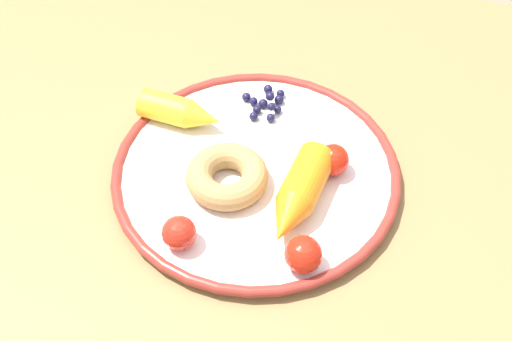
# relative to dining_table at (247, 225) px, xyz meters

# --- Properties ---
(dining_table) EXTENTS (1.27, 0.85, 0.75)m
(dining_table) POSITION_rel_dining_table_xyz_m (0.00, 0.00, 0.00)
(dining_table) COLOR olive
(dining_table) RESTS_ON ground_plane
(plate) EXTENTS (0.33, 0.33, 0.02)m
(plate) POSITION_rel_dining_table_xyz_m (-0.01, -0.01, 0.09)
(plate) COLOR white
(plate) RESTS_ON dining_table
(carrot_orange) EXTENTS (0.06, 0.13, 0.04)m
(carrot_orange) POSITION_rel_dining_table_xyz_m (-0.07, 0.03, 0.12)
(carrot_orange) COLOR orange
(carrot_orange) RESTS_ON plate
(carrot_yellow) EXTENTS (0.10, 0.05, 0.04)m
(carrot_yellow) POSITION_rel_dining_table_xyz_m (0.10, -0.06, 0.11)
(carrot_yellow) COLOR yellow
(carrot_yellow) RESTS_ON plate
(donut) EXTENTS (0.13, 0.13, 0.03)m
(donut) POSITION_rel_dining_table_xyz_m (0.02, 0.02, 0.11)
(donut) COLOR #AE844C
(donut) RESTS_ON plate
(blueberry_pile) EXTENTS (0.05, 0.06, 0.02)m
(blueberry_pile) POSITION_rel_dining_table_xyz_m (0.00, -0.12, 0.10)
(blueberry_pile) COLOR #191638
(blueberry_pile) RESTS_ON plate
(tomato_near) EXTENTS (0.04, 0.04, 0.04)m
(tomato_near) POSITION_rel_dining_table_xyz_m (0.04, 0.11, 0.11)
(tomato_near) COLOR red
(tomato_near) RESTS_ON plate
(tomato_mid) EXTENTS (0.04, 0.04, 0.04)m
(tomato_mid) POSITION_rel_dining_table_xyz_m (-0.08, 0.10, 0.11)
(tomato_mid) COLOR red
(tomato_mid) RESTS_ON plate
(tomato_far) EXTENTS (0.04, 0.04, 0.04)m
(tomato_far) POSITION_rel_dining_table_xyz_m (-0.09, -0.03, 0.11)
(tomato_far) COLOR red
(tomato_far) RESTS_ON plate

